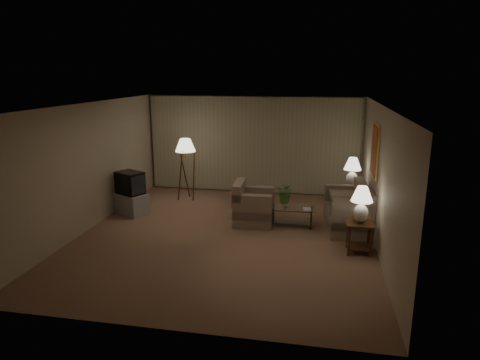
# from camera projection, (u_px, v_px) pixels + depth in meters

# --- Properties ---
(ground) EXTENTS (7.00, 7.00, 0.00)m
(ground) POSITION_uv_depth(u_px,v_px,m) (227.00, 234.00, 8.99)
(ground) COLOR brown
(ground) RESTS_ON ground
(room_shell) EXTENTS (6.04, 7.02, 2.72)m
(room_shell) POSITION_uv_depth(u_px,v_px,m) (241.00, 141.00, 10.00)
(room_shell) COLOR #C0B093
(room_shell) RESTS_ON ground
(sofa) EXTENTS (1.83, 1.12, 0.75)m
(sofa) POSITION_uv_depth(u_px,v_px,m) (347.00, 211.00, 9.33)
(sofa) COLOR gray
(sofa) RESTS_ON ground
(armchair) EXTENTS (0.96, 0.92, 0.76)m
(armchair) POSITION_uv_depth(u_px,v_px,m) (254.00, 207.00, 9.58)
(armchair) COLOR gray
(armchair) RESTS_ON ground
(side_table_near) EXTENTS (0.49, 0.49, 0.60)m
(side_table_near) POSITION_uv_depth(u_px,v_px,m) (359.00, 232.00, 8.01)
(side_table_near) COLOR #351D0E
(side_table_near) RESTS_ON ground
(side_table_far) EXTENTS (0.54, 0.45, 0.60)m
(side_table_far) POSITION_uv_depth(u_px,v_px,m) (351.00, 194.00, 10.49)
(side_table_far) COLOR #351D0E
(side_table_far) RESTS_ON ground
(table_lamp_near) EXTENTS (0.40, 0.40, 0.69)m
(table_lamp_near) POSITION_uv_depth(u_px,v_px,m) (362.00, 201.00, 7.86)
(table_lamp_near) COLOR silver
(table_lamp_near) RESTS_ON side_table_near
(table_lamp_far) EXTENTS (0.42, 0.42, 0.72)m
(table_lamp_far) POSITION_uv_depth(u_px,v_px,m) (352.00, 170.00, 10.34)
(table_lamp_far) COLOR silver
(table_lamp_far) RESTS_ON side_table_far
(coffee_table) EXTENTS (0.99, 0.54, 0.41)m
(coffee_table) POSITION_uv_depth(u_px,v_px,m) (292.00, 213.00, 9.48)
(coffee_table) COLOR silver
(coffee_table) RESTS_ON ground
(tv_cabinet) EXTENTS (1.20, 1.15, 0.50)m
(tv_cabinet) POSITION_uv_depth(u_px,v_px,m) (131.00, 204.00, 10.27)
(tv_cabinet) COLOR #9B9C9E
(tv_cabinet) RESTS_ON ground
(crt_tv) EXTENTS (0.99, 0.95, 0.53)m
(crt_tv) POSITION_uv_depth(u_px,v_px,m) (130.00, 183.00, 10.15)
(crt_tv) COLOR black
(crt_tv) RESTS_ON tv_cabinet
(floor_lamp) EXTENTS (0.53, 0.53, 1.64)m
(floor_lamp) POSITION_uv_depth(u_px,v_px,m) (186.00, 168.00, 11.30)
(floor_lamp) COLOR #351D0E
(floor_lamp) RESTS_ON ground
(ottoman) EXTENTS (0.71, 0.71, 0.42)m
(ottoman) POSITION_uv_depth(u_px,v_px,m) (243.00, 200.00, 10.72)
(ottoman) COLOR #A24F37
(ottoman) RESTS_ON ground
(vase) EXTENTS (0.18, 0.18, 0.16)m
(vase) POSITION_uv_depth(u_px,v_px,m) (285.00, 204.00, 9.45)
(vase) COLOR silver
(vase) RESTS_ON coffee_table
(flowers) EXTENTS (0.51, 0.48, 0.46)m
(flowers) POSITION_uv_depth(u_px,v_px,m) (286.00, 190.00, 9.37)
(flowers) COLOR #457232
(flowers) RESTS_ON vase
(book) EXTENTS (0.19, 0.25, 0.02)m
(book) POSITION_uv_depth(u_px,v_px,m) (303.00, 209.00, 9.30)
(book) COLOR olive
(book) RESTS_ON coffee_table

